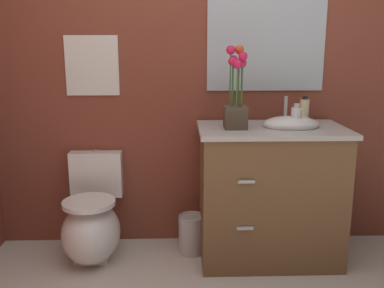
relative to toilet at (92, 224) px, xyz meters
name	(u,v)px	position (x,y,z in m)	size (l,w,h in m)	color
wall_back	(235,68)	(0.97, 0.30, 1.01)	(4.58, 0.05, 2.50)	brown
toilet	(92,224)	(0.00, 0.00, 0.00)	(0.38, 0.59, 0.69)	white
vanity_cabinet	(270,192)	(1.18, -0.03, 0.22)	(0.94, 0.56, 1.08)	brown
flower_vase	(236,99)	(0.94, -0.06, 0.84)	(0.14, 0.14, 0.51)	#4C3D2D
soap_bottle	(304,111)	(1.42, 0.10, 0.74)	(0.06, 0.06, 0.19)	beige
lotion_bottle	(296,117)	(1.32, -0.05, 0.72)	(0.07, 0.07, 0.15)	white
trash_bin	(192,234)	(0.67, 0.05, -0.11)	(0.18, 0.18, 0.27)	#B7B7BC
wall_poster	(92,66)	(0.00, 0.27, 1.03)	(0.36, 0.01, 0.40)	silver
wall_mirror	(266,38)	(1.18, 0.27, 1.21)	(0.80, 0.01, 0.70)	#B2BCC6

